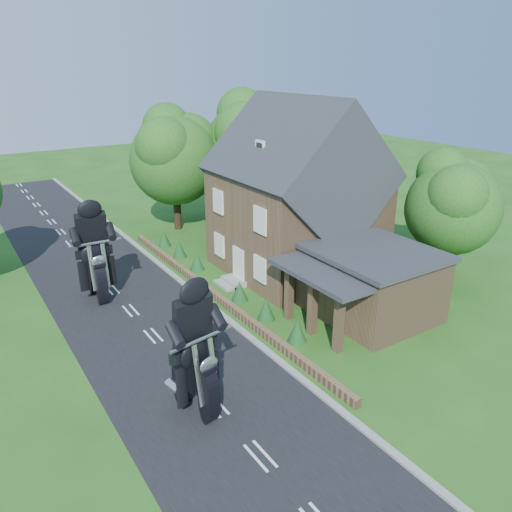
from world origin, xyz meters
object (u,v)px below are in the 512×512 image
motorcycle_lead (196,393)px  motorcycle_follow (98,285)px  house (297,199)px  garden_wall (214,294)px  annex (369,282)px

motorcycle_lead → motorcycle_follow: size_ratio=0.98×
house → motorcycle_lead: house is taller
motorcycle_follow → garden_wall: bearing=150.4°
garden_wall → annex: bearing=-46.2°
garden_wall → motorcycle_lead: 9.40m
house → motorcycle_lead: size_ratio=5.93×
garden_wall → motorcycle_follow: bearing=148.3°
motorcycle_lead → motorcycle_follow: (-0.19, 11.14, 0.02)m
motorcycle_lead → motorcycle_follow: 11.15m
house → motorcycle_lead: bearing=-141.5°
house → annex: size_ratio=1.45×
house → motorcycle_lead: (-11.20, -8.93, -3.54)m
annex → motorcycle_lead: (-10.58, -2.13, -0.96)m
annex → house: bearing=84.8°
garden_wall → motorcycle_follow: 6.15m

